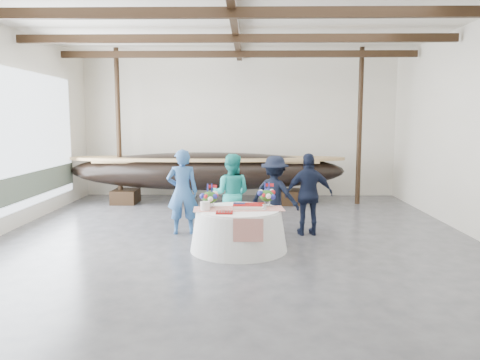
{
  "coord_description": "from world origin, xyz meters",
  "views": [
    {
      "loc": [
        0.29,
        -9.19,
        2.45
      ],
      "look_at": [
        0.11,
        0.87,
        1.16
      ],
      "focal_mm": 35.0,
      "sensor_mm": 36.0,
      "label": 1
    }
  ],
  "objects": [
    {
      "name": "open_bay",
      "position": [
        -4.95,
        1.0,
        1.83
      ],
      "size": [
        0.03,
        7.0,
        3.2
      ],
      "color": "silver",
      "rests_on": "ground"
    },
    {
      "name": "ceiling",
      "position": [
        0.0,
        0.0,
        4.5
      ],
      "size": [
        10.0,
        12.0,
        0.01
      ],
      "primitive_type": "cube",
      "color": "white",
      "rests_on": "wall_back"
    },
    {
      "name": "tabletop_items",
      "position": [
        0.07,
        -0.38,
        0.94
      ],
      "size": [
        1.73,
        1.02,
        0.4
      ],
      "color": "#B42312",
      "rests_on": "banquet_table"
    },
    {
      "name": "guest_man_left",
      "position": [
        0.86,
        0.84,
        0.84
      ],
      "size": [
        1.25,
        1.04,
        1.69
      ],
      "primitive_type": "imported",
      "rotation": [
        0.0,
        0.0,
        2.69
      ],
      "color": "black",
      "rests_on": "ground"
    },
    {
      "name": "pavilion_structure",
      "position": [
        0.0,
        0.77,
        4.0
      ],
      "size": [
        9.8,
        11.76,
        4.5
      ],
      "color": "black",
      "rests_on": "ground"
    },
    {
      "name": "guest_woman_blue",
      "position": [
        -1.13,
        0.72,
        0.92
      ],
      "size": [
        0.73,
        0.53,
        1.84
      ],
      "primitive_type": "imported",
      "rotation": [
        0.0,
        0.0,
        3.29
      ],
      "color": "#2B5389",
      "rests_on": "ground"
    },
    {
      "name": "longboat_display",
      "position": [
        -0.94,
        4.44,
        0.97
      ],
      "size": [
        8.08,
        1.62,
        1.51
      ],
      "color": "black",
      "rests_on": "ground"
    },
    {
      "name": "banquet_table",
      "position": [
        0.11,
        -0.53,
        0.39
      ],
      "size": [
        1.83,
        1.83,
        0.79
      ],
      "color": "white",
      "rests_on": "ground"
    },
    {
      "name": "guest_man_right",
      "position": [
        1.58,
        0.66,
        0.88
      ],
      "size": [
        1.07,
        0.53,
        1.76
      ],
      "primitive_type": "imported",
      "rotation": [
        0.0,
        0.0,
        3.24
      ],
      "color": "black",
      "rests_on": "ground"
    },
    {
      "name": "wall_back",
      "position": [
        0.0,
        6.0,
        2.25
      ],
      "size": [
        10.0,
        0.02,
        4.5
      ],
      "primitive_type": "cube",
      "color": "silver",
      "rests_on": "ground"
    },
    {
      "name": "wall_front",
      "position": [
        0.0,
        -6.0,
        2.25
      ],
      "size": [
        10.0,
        0.02,
        4.5
      ],
      "primitive_type": "cube",
      "color": "silver",
      "rests_on": "ground"
    },
    {
      "name": "floor",
      "position": [
        0.0,
        0.0,
        0.0
      ],
      "size": [
        10.0,
        12.0,
        0.01
      ],
      "primitive_type": "cube",
      "color": "#3D3D42",
      "rests_on": "ground"
    },
    {
      "name": "guest_woman_teal",
      "position": [
        -0.08,
        0.78,
        0.87
      ],
      "size": [
        0.94,
        0.79,
        1.73
      ],
      "primitive_type": "imported",
      "rotation": [
        0.0,
        0.0,
        2.97
      ],
      "color": "teal",
      "rests_on": "ground"
    }
  ]
}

